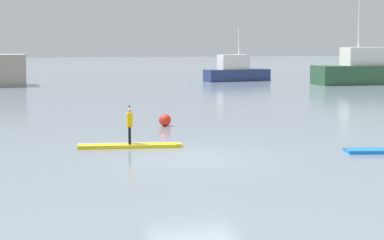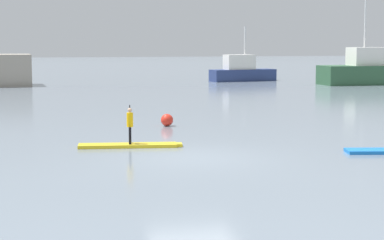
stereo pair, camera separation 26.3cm
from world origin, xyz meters
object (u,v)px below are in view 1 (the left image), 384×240
Objects in this scene: fishing_boat_green_midground at (368,71)px; motor_boat_small_navy at (236,71)px; paddleboard_near at (130,146)px; paddler_child_solo at (129,124)px; mooring_buoy_near at (165,120)px.

fishing_boat_green_midground is 10.50m from motor_boat_small_navy.
paddler_child_solo is (0.00, 0.01, 0.67)m from paddleboard_near.
paddler_child_solo reaches higher than paddleboard_near.
fishing_boat_green_midground is 29.23m from mooring_buoy_near.
paddleboard_near is at bearing -103.15° from paddler_child_solo.
paddler_child_solo is 5.24m from mooring_buoy_near.
paddleboard_near is at bearing -130.98° from fishing_boat_green_midground.
paddler_child_solo is 2.51× the size of mooring_buoy_near.
paddleboard_near is 5.23m from mooring_buoy_near.
motor_boat_small_navy is at bearing 66.43° from paddler_child_solo.
fishing_boat_green_midground is 1.48× the size of motor_boat_small_navy.
paddler_child_solo is 0.21× the size of motor_boat_small_navy.
fishing_boat_green_midground reaches higher than motor_boat_small_navy.
mooring_buoy_near reaches higher than paddleboard_near.
paddler_child_solo is at bearing -130.99° from fishing_boat_green_midground.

